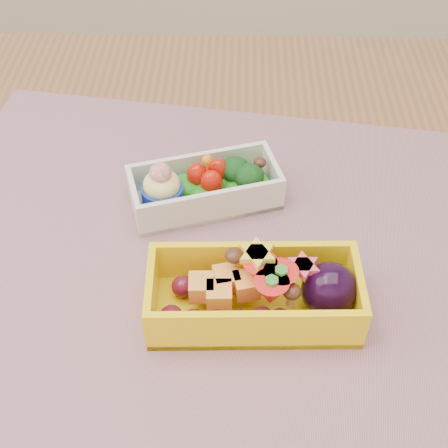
{
  "coord_description": "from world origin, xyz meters",
  "views": [
    {
      "loc": [
        -0.01,
        -0.4,
        1.19
      ],
      "look_at": [
        -0.02,
        -0.01,
        0.79
      ],
      "focal_mm": 48.88,
      "sensor_mm": 36.0,
      "label": 1
    }
  ],
  "objects_px": {
    "bento_white": "(204,187)",
    "bento_yellow": "(259,293)",
    "table": "(245,305)",
    "placemat": "(216,255)"
  },
  "relations": [
    {
      "from": "bento_white",
      "to": "bento_yellow",
      "type": "xyz_separation_m",
      "value": [
        0.05,
        -0.14,
        0.01
      ]
    },
    {
      "from": "table",
      "to": "bento_white",
      "type": "height_order",
      "value": "bento_white"
    },
    {
      "from": "bento_yellow",
      "to": "bento_white",
      "type": "bearing_deg",
      "value": 109.15
    },
    {
      "from": "table",
      "to": "bento_yellow",
      "type": "xyz_separation_m",
      "value": [
        0.01,
        -0.08,
        0.13
      ]
    },
    {
      "from": "table",
      "to": "placemat",
      "type": "xyz_separation_m",
      "value": [
        -0.03,
        -0.02,
        0.1
      ]
    },
    {
      "from": "bento_white",
      "to": "bento_yellow",
      "type": "distance_m",
      "value": 0.15
    },
    {
      "from": "table",
      "to": "placemat",
      "type": "height_order",
      "value": "placemat"
    },
    {
      "from": "table",
      "to": "placemat",
      "type": "distance_m",
      "value": 0.11
    },
    {
      "from": "table",
      "to": "bento_white",
      "type": "bearing_deg",
      "value": 128.39
    },
    {
      "from": "bento_white",
      "to": "table",
      "type": "bearing_deg",
      "value": -68.49
    }
  ]
}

